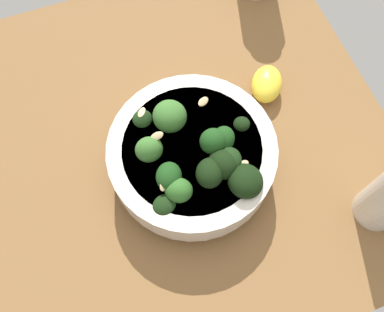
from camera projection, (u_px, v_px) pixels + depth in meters
ground_plane at (177, 143)px, 64.56cm from camera, size 62.77×62.77×3.38cm
bowl_of_broccoli at (193, 156)px, 56.86cm from camera, size 22.50×22.50×10.87cm
lemon_wedge at (267, 84)px, 64.41cm from camera, size 7.88×7.32×3.87cm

